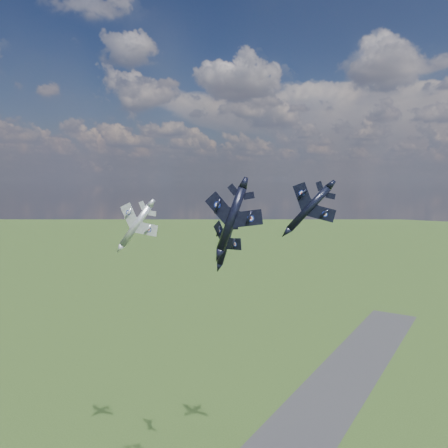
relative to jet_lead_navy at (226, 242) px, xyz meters
The scene contains 4 objects.
jet_lead_navy is the anchor object (origin of this frame).
jet_right_navy 23.09m from the jet_lead_navy, 55.77° to the right, with size 10.18×14.19×2.94m, color black, non-canonical shape.
jet_high_navy 19.65m from the jet_lead_navy, 46.91° to the left, with size 11.95×16.66×3.45m, color black, non-canonical shape.
jet_left_silver 21.94m from the jet_lead_navy, 169.40° to the right, with size 11.10×15.47×3.20m, color #9A9EA4, non-canonical shape.
Camera 1 is at (56.33, -57.85, 91.38)m, focal length 35.00 mm.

